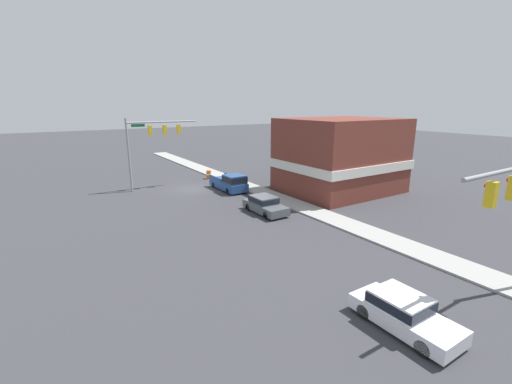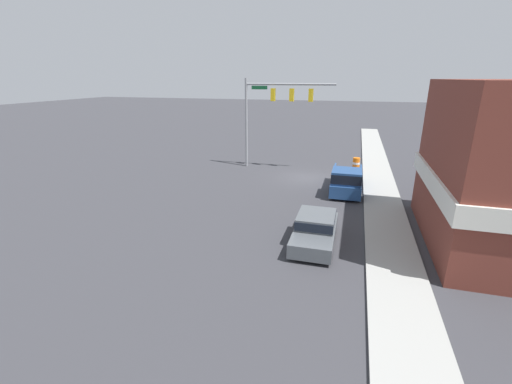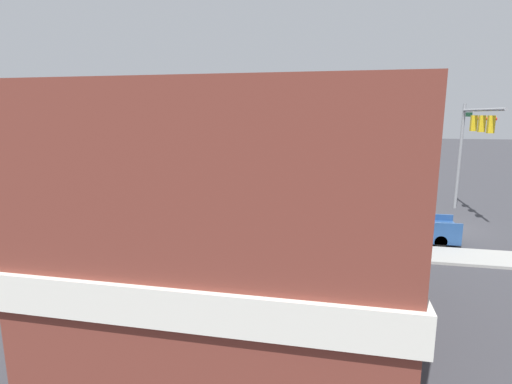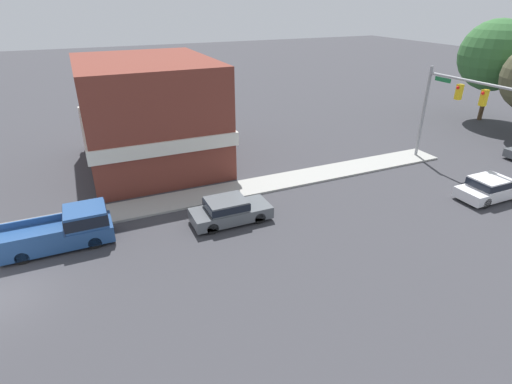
% 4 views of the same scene
% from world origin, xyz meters
% --- Properties ---
extents(ground_plane, '(200.00, 200.00, 0.00)m').
position_xyz_m(ground_plane, '(0.00, 0.00, 0.00)').
color(ground_plane, '#38383D').
extents(sidewalk_curb, '(2.40, 60.00, 0.14)m').
position_xyz_m(sidewalk_curb, '(-5.70, 0.00, 0.07)').
color(sidewalk_curb, '#9E9E99').
rests_on(sidewalk_curb, ground).
extents(near_signal_assembly, '(7.76, 0.49, 7.80)m').
position_xyz_m(near_signal_assembly, '(3.34, -2.52, 5.77)').
color(near_signal_assembly, gray).
rests_on(near_signal_assembly, ground).
extents(car_lead, '(1.95, 4.54, 1.45)m').
position_xyz_m(car_lead, '(-2.07, 11.36, 0.76)').
color(car_lead, black).
rests_on(car_lead, ground).
extents(car_oncoming, '(1.93, 4.50, 1.45)m').
position_xyz_m(car_oncoming, '(1.91, 27.61, 0.76)').
color(car_oncoming, black).
rests_on(car_oncoming, ground).
extents(pickup_truck_parked, '(2.06, 5.35, 1.91)m').
position_xyz_m(pickup_truck_parked, '(-3.27, 2.97, 0.94)').
color(pickup_truck_parked, black).
rests_on(pickup_truck_parked, ground).
extents(construction_barrel, '(0.62, 0.62, 1.09)m').
position_xyz_m(construction_barrel, '(-3.90, -3.92, 0.55)').
color(construction_barrel, orange).
rests_on(construction_barrel, ground).
extents(corner_brick_building, '(11.94, 9.62, 7.75)m').
position_xyz_m(corner_brick_building, '(-13.22, 9.26, 3.79)').
color(corner_brick_building, brown).
rests_on(corner_brick_building, ground).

